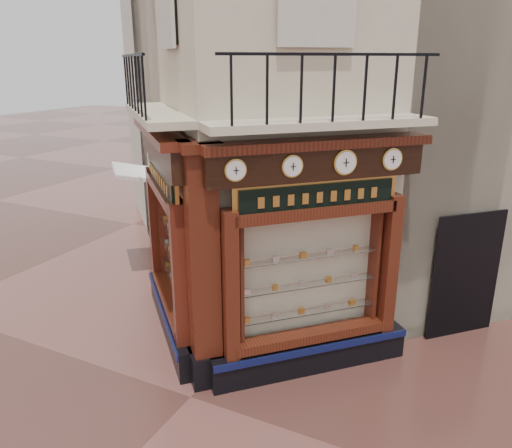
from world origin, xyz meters
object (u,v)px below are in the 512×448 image
Objects in this scene: clock_c at (345,162)px; signboard_right at (318,196)px; clock_a at (235,170)px; signboard_left at (161,177)px; corner_pilaster at (203,273)px; clock_d at (392,159)px; awning at (142,271)px; clock_b at (292,166)px.

signboard_right is (-0.34, -0.19, -0.52)m from clock_c.
clock_a is 0.15× the size of signboard_left.
corner_pilaster is 1.85× the size of signboard_left.
signboard_right is at bearing 163.58° from clock_c.
clock_d reaches higher than signboard_left.
awning is at bearing 113.21° from signboard_right.
corner_pilaster reaches higher than signboard_left.
clock_b is (1.20, 0.60, 1.67)m from corner_pilaster.
awning is at bearing 122.70° from clock_d.
clock_d is 3.95m from signboard_left.
clock_d is at bearing -5.31° from signboard_right.
clock_b is 0.86× the size of clock_c.
corner_pilaster is 3.41m from clock_d.
signboard_left is (2.38, -2.12, 3.10)m from awning.
clock_c is 0.24× the size of awning.
awning is at bearing 116.10° from clock_c.
clock_d is (2.38, 1.78, 1.67)m from corner_pilaster.
clock_b reaches higher than awning.
clock_a reaches higher than awning.
awning is at bearing 108.28° from clock_b.
clock_b reaches higher than signboard_left.
clock_c reaches higher than clock_b.
clock_d is (0.58, 0.58, 0.00)m from clock_c.
signboard_right is at bearing 4.73° from clock_a.
signboard_right is (0.26, 0.42, -0.52)m from clock_b.
corner_pilaster is at bearing -169.75° from signboard_left.
clock_c is at bearing 0.00° from clock_b.
clock_a is at bearing -180.00° from clock_c.
signboard_left is at bearing 146.23° from clock_d.
clock_a is 1.44m from signboard_right.
clock_b reaches higher than clock_a.
signboard_right is at bearing -10.25° from corner_pilaster.
corner_pilaster is 1.78m from clock_a.
signboard_right is (-0.92, -0.76, -0.52)m from clock_d.
clock_a is 0.92× the size of clock_d.
clock_d is (1.18, 1.18, 0.00)m from clock_b.
clock_c is 1.10× the size of clock_d.
corner_pilaster reaches higher than awning.
clock_b is 0.21× the size of awning.
clock_a is 6.53m from awning.
awning is 4.45m from signboard_left.
signboard_left is at bearing -176.70° from awning.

